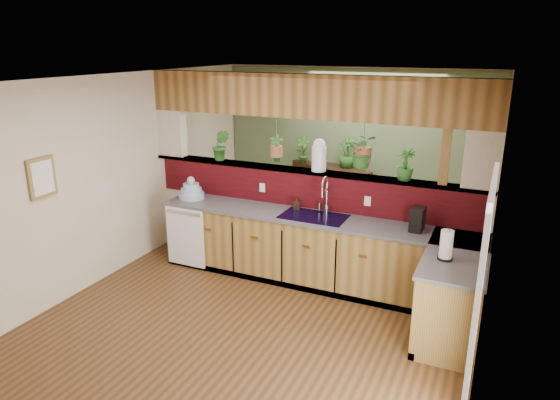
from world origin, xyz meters
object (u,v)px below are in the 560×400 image
at_px(glass_jar, 319,155).
at_px(shelving_console, 330,194).
at_px(soap_dispenser, 297,203).
at_px(dish_stack, 191,192).
at_px(faucet, 325,194).
at_px(paper_towel, 446,245).
at_px(coffee_maker, 417,220).

bearing_deg(glass_jar, shelving_console, 103.98).
bearing_deg(soap_dispenser, dish_stack, -174.04).
distance_m(faucet, soap_dispenser, 0.43).
relative_size(soap_dispenser, shelving_console, 0.11).
height_order(dish_stack, soap_dispenser, dish_stack).
relative_size(dish_stack, glass_jar, 0.85).
distance_m(dish_stack, soap_dispenser, 1.53).
xyz_separation_m(faucet, paper_towel, (1.56, -0.82, -0.12)).
bearing_deg(faucet, glass_jar, 127.93).
relative_size(glass_jar, shelving_console, 0.28).
bearing_deg(faucet, soap_dispenser, 176.84).
bearing_deg(dish_stack, shelving_console, 60.82).
bearing_deg(shelving_console, paper_towel, -28.70).
distance_m(coffee_maker, glass_jar, 1.49).
relative_size(coffee_maker, glass_jar, 0.64).
xyz_separation_m(soap_dispenser, paper_towel, (1.95, -0.84, 0.06)).
bearing_deg(soap_dispenser, coffee_maker, -4.97).
bearing_deg(coffee_maker, glass_jar, 169.54).
height_order(dish_stack, paper_towel, paper_towel).
height_order(faucet, soap_dispenser, faucet).
distance_m(faucet, coffee_maker, 1.18).
bearing_deg(paper_towel, faucet, 152.42).
relative_size(paper_towel, shelving_console, 0.22).
height_order(coffee_maker, shelving_console, coffee_maker).
distance_m(dish_stack, paper_towel, 3.54).
xyz_separation_m(faucet, dish_stack, (-1.91, -0.14, -0.17)).
distance_m(paper_towel, glass_jar, 2.10).
bearing_deg(soap_dispenser, faucet, -3.16).
xyz_separation_m(faucet, shelving_console, (-0.65, 2.12, -0.67)).
bearing_deg(coffee_maker, shelving_console, 132.61).
bearing_deg(glass_jar, faucet, -52.07).
bearing_deg(coffee_maker, dish_stack, -175.91).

